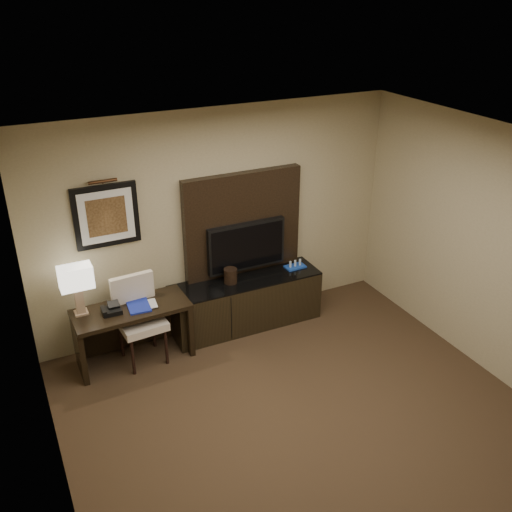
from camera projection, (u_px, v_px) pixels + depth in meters
floor at (323, 444)px, 5.38m from camera, size 4.50×5.00×0.01m
ceiling at (343, 168)px, 4.19m from camera, size 4.50×5.00×0.01m
wall_back at (218, 221)px, 6.80m from camera, size 4.50×0.01×2.70m
wall_left at (54, 402)px, 3.90m from camera, size 0.01×5.00×2.70m
desk at (134, 333)px, 6.44m from camera, size 1.29×0.58×0.68m
credenza at (246, 302)px, 7.10m from camera, size 1.88×0.54×0.65m
tv_wall_panel at (243, 224)px, 6.91m from camera, size 1.50×0.12×1.30m
tv at (246, 246)px, 6.94m from camera, size 1.00×0.08×0.60m
artwork at (106, 216)px, 6.14m from camera, size 0.70×0.04×0.70m
picture_light at (103, 181)px, 5.93m from camera, size 0.04×0.04×0.30m
desk_chair at (141, 322)px, 6.35m from camera, size 0.53×0.60×1.02m
table_lamp at (78, 292)px, 6.07m from camera, size 0.35×0.23×0.52m
desk_phone at (112, 309)px, 6.18m from camera, size 0.21×0.19×0.10m
blue_folder at (139, 306)px, 6.30m from camera, size 0.26×0.33×0.02m
book at (142, 298)px, 6.27m from camera, size 0.15×0.04×0.21m
ice_bucket at (230, 276)px, 6.85m from camera, size 0.20×0.20×0.18m
minibar_tray at (295, 264)px, 7.22m from camera, size 0.27×0.16×0.09m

